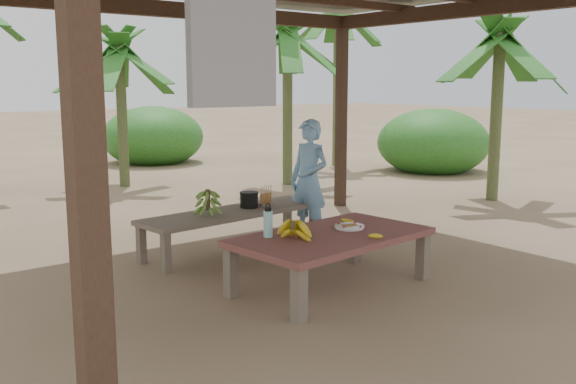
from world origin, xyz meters
TOP-DOWN VIEW (x-y plane):
  - ground at (0.00, 0.00)m, footprint 80.00×80.00m
  - work_table at (0.04, -0.59)m, footprint 1.89×1.17m
  - bench at (0.07, 1.06)m, footprint 2.25×0.80m
  - ripe_banana_bunch at (-0.39, -0.57)m, footprint 0.40×0.38m
  - plate at (0.30, -0.55)m, footprint 0.28×0.28m
  - loose_banana_front at (0.22, -0.96)m, footprint 0.15×0.07m
  - loose_banana_side at (0.45, -0.38)m, footprint 0.11×0.16m
  - water_flask at (-0.48, -0.34)m, footprint 0.08×0.08m
  - green_banana_stalk at (-0.28, 1.03)m, footprint 0.27×0.27m
  - cooking_pot at (0.30, 1.10)m, footprint 0.20×0.20m
  - skewer_rack at (0.50, 1.05)m, footprint 0.19×0.10m
  - woman at (1.03, 0.92)m, footprint 0.42×0.57m
  - banana_plant_ne at (3.44, 4.43)m, footprint 1.80×1.80m
  - banana_plant_n at (0.98, 6.05)m, footprint 1.80×1.80m
  - banana_plant_e at (5.01, 1.15)m, footprint 1.80×1.80m
  - banana_plant_far at (6.03, 5.96)m, footprint 1.80×1.80m

SIDE VIEW (x-z plane):
  - ground at x=0.00m, z-range 0.00..0.00m
  - bench at x=0.07m, z-range 0.17..0.62m
  - work_table at x=0.04m, z-range 0.18..0.68m
  - plate at x=0.30m, z-range 0.50..0.54m
  - loose_banana_front at x=0.22m, z-range 0.50..0.54m
  - loose_banana_side at x=0.45m, z-range 0.50..0.54m
  - cooking_pot at x=0.30m, z-range 0.45..0.62m
  - skewer_rack at x=0.50m, z-range 0.45..0.69m
  - green_banana_stalk at x=-0.28m, z-range 0.45..0.74m
  - ripe_banana_bunch at x=-0.39m, z-range 0.50..0.69m
  - water_flask at x=-0.48m, z-range 0.48..0.78m
  - woman at x=1.03m, z-range 0.00..1.43m
  - banana_plant_n at x=0.98m, z-range 0.86..3.54m
  - banana_plant_e at x=5.01m, z-range 0.92..3.73m
  - banana_plant_ne at x=3.44m, z-range 1.00..3.95m
  - banana_plant_far at x=6.03m, z-range 1.35..5.07m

